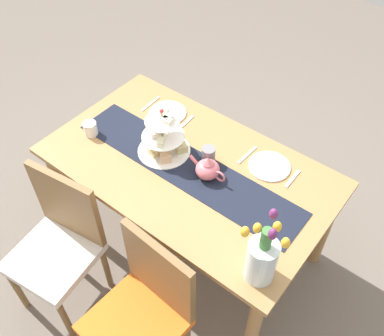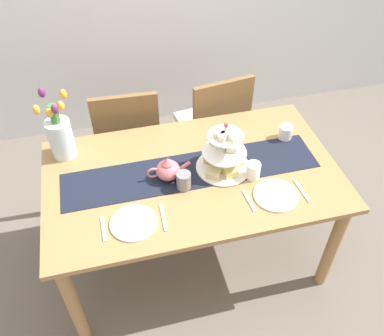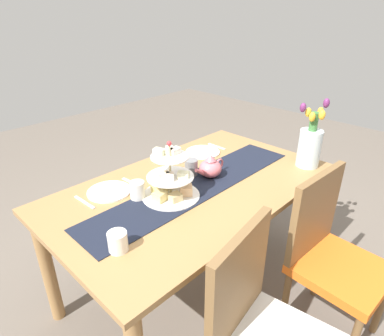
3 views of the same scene
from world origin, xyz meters
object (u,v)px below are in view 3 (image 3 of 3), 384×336
object	(u,v)px
fork_left	(217,146)
knife_left	(187,159)
chair_left	(330,252)
dinner_plate_right	(109,191)
cream_jug	(118,242)
dinner_plate_left	(203,152)
dining_table	(194,201)
mug_white_text	(137,190)
fork_right	(131,182)
tiered_cake_stand	(170,182)
tulip_vase	(310,144)
mug_grey	(191,167)
chair_right	(263,329)
teapot	(210,167)
knife_right	(84,202)

from	to	relation	value
fork_left	knife_left	distance (m)	0.29
chair_left	dinner_plate_right	size ratio (longest dim) A/B	3.96
cream_jug	dinner_plate_left	xyz separation A→B (m)	(-0.97, -0.42, -0.04)
dining_table	fork_left	bearing A→B (deg)	-152.14
cream_jug	mug_white_text	world-z (taller)	mug_white_text
fork_right	mug_white_text	bearing A→B (deg)	64.54
knife_left	fork_right	world-z (taller)	same
chair_left	tiered_cake_stand	xyz separation A→B (m)	(0.45, -0.70, 0.32)
tulip_vase	fork_left	distance (m)	0.63
mug_grey	fork_right	bearing A→B (deg)	-30.28
dinner_plate_left	chair_left	bearing A→B (deg)	85.42
chair_left	fork_right	xyz separation A→B (m)	(0.51, -0.96, 0.24)
tulip_vase	mug_white_text	bearing A→B (deg)	-24.10
chair_right	tiered_cake_stand	world-z (taller)	tiered_cake_stand
chair_left	mug_grey	world-z (taller)	chair_left
fork_left	dining_table	bearing A→B (deg)	27.86
tiered_cake_stand	dinner_plate_right	world-z (taller)	tiered_cake_stand
dining_table	knife_left	bearing A→B (deg)	-128.83
mug_grey	dining_table	bearing A→B (deg)	52.77
tulip_vase	dinner_plate_left	world-z (taller)	tulip_vase
teapot	mug_grey	bearing A→B (deg)	-54.86
chair_right	mug_white_text	xyz separation A→B (m)	(-0.03, -0.80, 0.29)
dinner_plate_right	mug_grey	world-z (taller)	mug_grey
teapot	mug_white_text	size ratio (longest dim) A/B	2.51
fork_left	dinner_plate_right	bearing A→B (deg)	0.00
tiered_cake_stand	dinner_plate_right	xyz separation A→B (m)	(0.20, -0.26, -0.08)
cream_jug	knife_left	size ratio (longest dim) A/B	0.50
fork_left	chair_right	bearing A→B (deg)	48.81
dinner_plate_right	mug_grey	xyz separation A→B (m)	(-0.44, 0.17, 0.05)
tulip_vase	dinner_plate_right	world-z (taller)	tulip_vase
tulip_vase	dinner_plate_left	bearing A→B (deg)	-62.75
mug_grey	mug_white_text	distance (m)	0.38
dining_table	cream_jug	xyz separation A→B (m)	(0.61, 0.16, 0.15)
fork_right	chair_right	bearing A→B (deg)	83.69
dining_table	fork_right	size ratio (longest dim) A/B	10.63
chair_left	chair_right	world-z (taller)	same
dining_table	teapot	world-z (taller)	teapot
chair_left	tiered_cake_stand	world-z (taller)	tiered_cake_stand
tiered_cake_stand	cream_jug	size ratio (longest dim) A/B	3.58
dinner_plate_left	knife_left	world-z (taller)	dinner_plate_left
tiered_cake_stand	cream_jug	bearing A→B (deg)	20.34
tulip_vase	mug_grey	world-z (taller)	tulip_vase
chair_right	dinner_plate_right	distance (m)	0.99
chair_left	knife_right	size ratio (longest dim) A/B	5.35
dinner_plate_left	cream_jug	bearing A→B (deg)	23.75
dining_table	knife_right	distance (m)	0.59
dining_table	knife_left	xyz separation A→B (m)	(-0.21, -0.27, 0.11)
fork_right	chair_left	bearing A→B (deg)	118.10
mug_grey	dinner_plate_left	bearing A→B (deg)	-148.89
dinner_plate_left	knife_left	size ratio (longest dim) A/B	1.35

